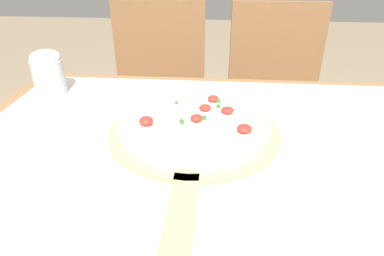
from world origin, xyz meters
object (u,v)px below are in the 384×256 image
(chair_right, at_px, (273,100))
(flour_cup, at_px, (47,72))
(pizza_peel, at_px, (192,136))
(pizza, at_px, (193,123))
(chair_left, at_px, (160,96))

(chair_right, xyz_separation_m, flour_cup, (-0.69, -0.48, 0.27))
(pizza_peel, relative_size, flour_cup, 4.85)
(pizza, height_order, chair_left, chair_left)
(pizza_peel, height_order, chair_right, chair_right)
(chair_left, relative_size, flour_cup, 7.34)
(pizza_peel, distance_m, pizza, 0.03)
(flour_cup, bearing_deg, chair_right, 34.96)
(chair_left, relative_size, chair_right, 1.00)
(pizza_peel, bearing_deg, chair_right, 68.18)
(pizza, bearing_deg, pizza_peel, -90.81)
(pizza_peel, xyz_separation_m, chair_right, (0.28, 0.70, -0.21))
(chair_right, bearing_deg, flour_cup, -146.21)
(pizza, relative_size, flour_cup, 2.72)
(chair_left, bearing_deg, chair_right, -4.90)
(pizza, height_order, flour_cup, flour_cup)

